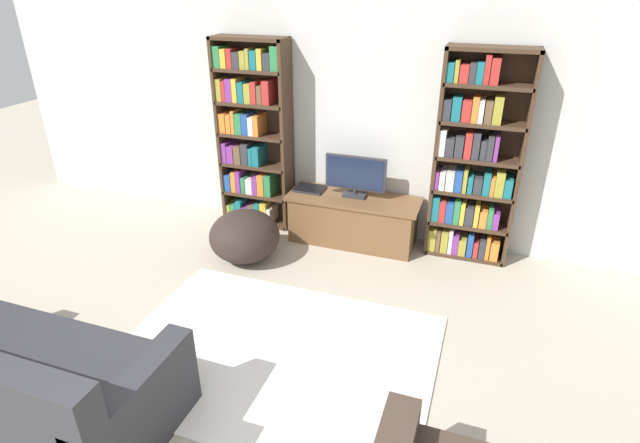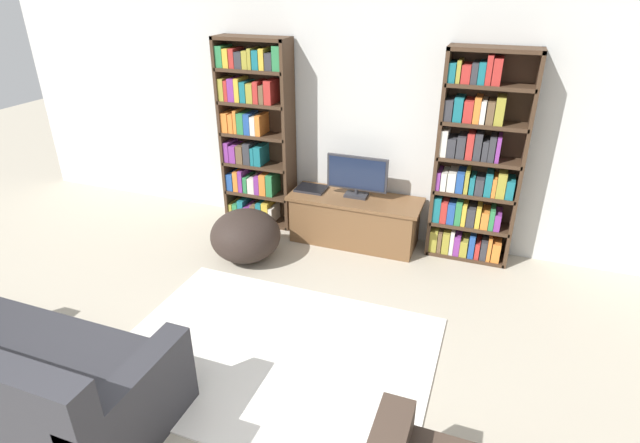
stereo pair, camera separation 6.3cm
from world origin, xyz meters
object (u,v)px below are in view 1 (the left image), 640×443
Objects in this scene: tv_stand at (353,219)px; couch_left_sectional at (14,383)px; bookshelf_left at (253,134)px; laptop at (310,189)px; television at (355,176)px; bookshelf_right at (473,165)px; beanbag_ottoman at (245,236)px.

tv_stand is 3.38m from couch_left_sectional.
bookshelf_left is 1.47m from tv_stand.
television is at bearing -0.37° from laptop.
bookshelf_left is 2.39m from bookshelf_right.
bookshelf_right is 4.17m from couch_left_sectional.
tv_stand is 0.59m from laptop.
bookshelf_right is at bearing 3.27° from laptop.
tv_stand is 2.17× the size of television.
television is at bearing -4.65° from bookshelf_left.
bookshelf_left is 6.44× the size of laptop.
bookshelf_left is 3.32m from couch_left_sectional.
couch_left_sectional is 2.90× the size of beanbag_ottoman.
bookshelf_right is 2.92× the size of beanbag_ottoman.
television is at bearing 39.27° from beanbag_ottoman.
beanbag_ottoman is at bearing -71.67° from bookshelf_left.
tv_stand is 4.36× the size of laptop.
tv_stand is 1.98× the size of beanbag_ottoman.
bookshelf_right is 1.37m from tv_stand.
television is 0.31× the size of couch_left_sectional.
television is at bearing 65.96° from couch_left_sectional.
laptop is at bearing 179.63° from television.
beanbag_ottoman is (0.45, 2.35, -0.02)m from couch_left_sectional.
couch_left_sectional is at bearing -105.63° from laptop.
bookshelf_left is at bearing 87.08° from couch_left_sectional.
laptop is at bearing 175.36° from tv_stand.
television is (-1.16, -0.10, -0.22)m from bookshelf_right.
tv_stand is 0.68× the size of couch_left_sectional.
couch_left_sectional reaches higher than tv_stand.
bookshelf_left reaches higher than beanbag_ottoman.
bookshelf_right reaches higher than tv_stand.
couch_left_sectional reaches higher than beanbag_ottoman.
tv_stand is at bearing -173.22° from bookshelf_right.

